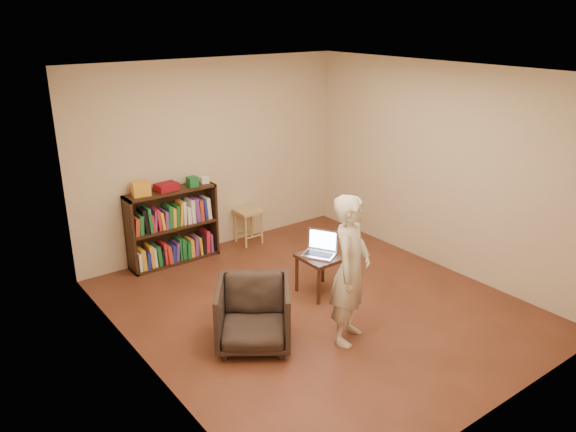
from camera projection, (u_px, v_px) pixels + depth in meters
floor at (317, 306)px, 6.38m from camera, size 4.50×4.50×0.00m
ceiling at (322, 72)px, 5.49m from camera, size 4.50×4.50×0.00m
wall_back at (213, 156)px, 7.63m from camera, size 4.00×0.00×4.00m
wall_left at (140, 241)px, 4.81m from camera, size 0.00×4.50×4.50m
wall_right at (441, 168)px, 7.06m from camera, size 0.00×4.50×4.50m
bookshelf at (173, 230)px, 7.39m from camera, size 1.20×0.30×1.00m
box_yellow at (141, 189)px, 6.94m from camera, size 0.24×0.19×0.18m
red_cloth at (167, 187)px, 7.16m from camera, size 0.30×0.23×0.09m
box_green at (192, 182)px, 7.32m from camera, size 0.13×0.13×0.13m
box_white at (205, 180)px, 7.46m from camera, size 0.12×0.12×0.08m
stool at (248, 216)px, 7.99m from camera, size 0.35×0.35×0.50m
armchair at (254, 314)px, 5.55m from camera, size 1.01×1.02×0.67m
side_table at (321, 262)px, 6.56m from camera, size 0.47×0.47×0.48m
laptop at (320, 249)px, 6.55m from camera, size 0.42×0.45×0.28m
person at (350, 270)px, 5.49m from camera, size 0.67×0.60×1.54m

